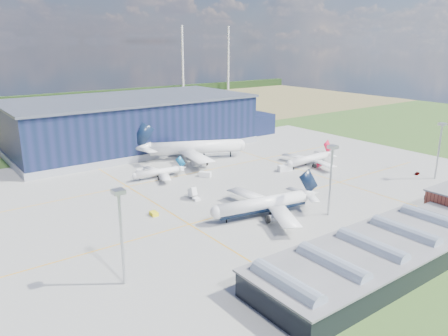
{
  "coord_description": "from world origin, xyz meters",
  "views": [
    {
      "loc": [
        -94.4,
        -115.25,
        53.72
      ],
      "look_at": [
        2.51,
        16.31,
        6.21
      ],
      "focal_mm": 35.0,
      "sensor_mm": 36.0,
      "label": 1
    }
  ],
  "objects_px": {
    "airliner_regional": "(157,169)",
    "airstair": "(193,195)",
    "hangar": "(136,125)",
    "car_b": "(376,232)",
    "light_mast_center": "(331,169)",
    "gse_van_a": "(285,168)",
    "gse_van_b": "(205,174)",
    "airliner_widebody": "(195,141)",
    "airliner_red": "(308,155)",
    "gse_cart_a": "(200,164)",
    "car_a": "(417,173)",
    "light_mast_west": "(120,222)",
    "light_mast_east": "(440,142)",
    "gse_tug_b": "(154,214)",
    "airliner_navy": "(262,197)",
    "gse_cart_b": "(141,171)"
  },
  "relations": [
    {
      "from": "light_mast_center",
      "to": "airstair",
      "type": "bearing_deg",
      "value": 124.77
    },
    {
      "from": "light_mast_east",
      "to": "car_a",
      "type": "height_order",
      "value": "light_mast_east"
    },
    {
      "from": "light_mast_center",
      "to": "gse_van_a",
      "type": "distance_m",
      "value": 51.98
    },
    {
      "from": "light_mast_east",
      "to": "airliner_navy",
      "type": "distance_m",
      "value": 84.22
    },
    {
      "from": "airliner_regional",
      "to": "airstair",
      "type": "xyz_separation_m",
      "value": [
        -1.34,
        -28.76,
        -2.44
      ]
    },
    {
      "from": "airliner_regional",
      "to": "gse_tug_b",
      "type": "relative_size",
      "value": 7.8
    },
    {
      "from": "airliner_regional",
      "to": "car_b",
      "type": "distance_m",
      "value": 89.33
    },
    {
      "from": "airstair",
      "to": "car_b",
      "type": "relative_size",
      "value": 1.16
    },
    {
      "from": "hangar",
      "to": "light_mast_center",
      "type": "relative_size",
      "value": 6.3
    },
    {
      "from": "gse_tug_b",
      "to": "gse_van_b",
      "type": "height_order",
      "value": "gse_van_b"
    },
    {
      "from": "gse_tug_b",
      "to": "light_mast_east",
      "type": "bearing_deg",
      "value": -13.29
    },
    {
      "from": "gse_cart_a",
      "to": "gse_van_a",
      "type": "bearing_deg",
      "value": -74.59
    },
    {
      "from": "airliner_widebody",
      "to": "gse_van_a",
      "type": "bearing_deg",
      "value": -38.59
    },
    {
      "from": "airliner_red",
      "to": "car_a",
      "type": "height_order",
      "value": "airliner_red"
    },
    {
      "from": "hangar",
      "to": "gse_van_a",
      "type": "distance_m",
      "value": 86.87
    },
    {
      "from": "hangar",
      "to": "light_mast_west",
      "type": "bearing_deg",
      "value": -116.71
    },
    {
      "from": "light_mast_east",
      "to": "gse_cart_a",
      "type": "height_order",
      "value": "light_mast_east"
    },
    {
      "from": "car_a",
      "to": "airliner_widebody",
      "type": "bearing_deg",
      "value": 23.32
    },
    {
      "from": "hangar",
      "to": "car_b",
      "type": "xyz_separation_m",
      "value": [
        7.12,
        -142.8,
        -10.96
      ]
    },
    {
      "from": "light_mast_center",
      "to": "light_mast_east",
      "type": "xyz_separation_m",
      "value": [
        65.0,
        0.0,
        0.0
      ]
    },
    {
      "from": "gse_cart_b",
      "to": "car_b",
      "type": "distance_m",
      "value": 100.82
    },
    {
      "from": "gse_tug_b",
      "to": "gse_cart_a",
      "type": "bearing_deg",
      "value": 45.49
    },
    {
      "from": "gse_van_a",
      "to": "car_a",
      "type": "height_order",
      "value": "gse_van_a"
    },
    {
      "from": "airliner_navy",
      "to": "car_b",
      "type": "height_order",
      "value": "airliner_navy"
    },
    {
      "from": "light_mast_east",
      "to": "airliner_widebody",
      "type": "xyz_separation_m",
      "value": [
        -61.55,
        84.03,
        -6.56
      ]
    },
    {
      "from": "car_b",
      "to": "airstair",
      "type": "bearing_deg",
      "value": 17.54
    },
    {
      "from": "airliner_regional",
      "to": "car_b",
      "type": "relative_size",
      "value": 6.06
    },
    {
      "from": "light_mast_center",
      "to": "car_a",
      "type": "relative_size",
      "value": 6.64
    },
    {
      "from": "gse_van_a",
      "to": "gse_cart_a",
      "type": "xyz_separation_m",
      "value": [
        -24.47,
        28.92,
        -0.65
      ]
    },
    {
      "from": "hangar",
      "to": "light_mast_west",
      "type": "relative_size",
      "value": 6.3
    },
    {
      "from": "airstair",
      "to": "car_b",
      "type": "xyz_separation_m",
      "value": [
        26.85,
        -56.78,
        -0.82
      ]
    },
    {
      "from": "airliner_red",
      "to": "car_b",
      "type": "relative_size",
      "value": 7.68
    },
    {
      "from": "gse_van_a",
      "to": "gse_van_b",
      "type": "height_order",
      "value": "gse_van_a"
    },
    {
      "from": "airliner_widebody",
      "to": "car_b",
      "type": "bearing_deg",
      "value": -67.25
    },
    {
      "from": "airliner_red",
      "to": "gse_van_b",
      "type": "distance_m",
      "value": 48.28
    },
    {
      "from": "gse_cart_a",
      "to": "car_a",
      "type": "height_order",
      "value": "gse_cart_a"
    },
    {
      "from": "airliner_regional",
      "to": "airstair",
      "type": "relative_size",
      "value": 5.21
    },
    {
      "from": "airliner_regional",
      "to": "gse_van_b",
      "type": "height_order",
      "value": "airliner_regional"
    },
    {
      "from": "gse_van_a",
      "to": "gse_cart_a",
      "type": "bearing_deg",
      "value": 53.04
    },
    {
      "from": "light_mast_center",
      "to": "gse_tug_b",
      "type": "xyz_separation_m",
      "value": [
        -45.4,
        32.78,
        -14.77
      ]
    },
    {
      "from": "airliner_red",
      "to": "gse_cart_a",
      "type": "relative_size",
      "value": 9.72
    },
    {
      "from": "hangar",
      "to": "airliner_red",
      "type": "height_order",
      "value": "hangar"
    },
    {
      "from": "light_mast_center",
      "to": "airstair",
      "type": "distance_m",
      "value": 49.23
    },
    {
      "from": "light_mast_center",
      "to": "gse_van_a",
      "type": "bearing_deg",
      "value": 62.01
    },
    {
      "from": "airstair",
      "to": "car_a",
      "type": "xyz_separation_m",
      "value": [
        91.55,
        -31.31,
        -0.88
      ]
    },
    {
      "from": "light_mast_center",
      "to": "car_a",
      "type": "bearing_deg",
      "value": 6.6
    },
    {
      "from": "gse_tug_b",
      "to": "gse_cart_b",
      "type": "bearing_deg",
      "value": 72.03
    },
    {
      "from": "hangar",
      "to": "light_mast_west",
      "type": "height_order",
      "value": "hangar"
    },
    {
      "from": "airliner_red",
      "to": "car_a",
      "type": "xyz_separation_m",
      "value": [
        27.45,
        -36.13,
        -4.36
      ]
    },
    {
      "from": "airliner_widebody",
      "to": "car_a",
      "type": "bearing_deg",
      "value": -26.65
    }
  ]
}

